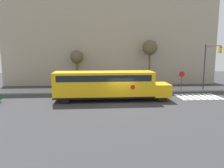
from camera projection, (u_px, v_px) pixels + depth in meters
name	position (u px, v px, depth m)	size (l,w,h in m)	color
ground_plane	(121.00, 102.00, 22.19)	(60.00, 60.00, 0.00)	#333335
sidewalk_strip	(115.00, 90.00, 28.57)	(44.00, 3.00, 0.15)	#9E9E99
building_backdrop	(111.00, 41.00, 33.96)	(32.00, 4.00, 13.16)	#9E937F
crosswalk_stripes	(198.00, 97.00, 24.85)	(4.70, 3.20, 0.01)	white
school_bus	(108.00, 84.00, 22.69)	(11.99, 2.57, 3.04)	yellow
stop_sign	(182.00, 78.00, 28.05)	(0.73, 0.10, 2.55)	#38383A
traffic_light	(209.00, 61.00, 27.09)	(0.28, 3.57, 5.99)	#38383A
tree_near_sidewalk	(150.00, 49.00, 31.21)	(2.11, 2.11, 6.64)	brown
tree_far_sidewalk	(77.00, 58.00, 30.82)	(1.86, 1.86, 5.20)	brown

